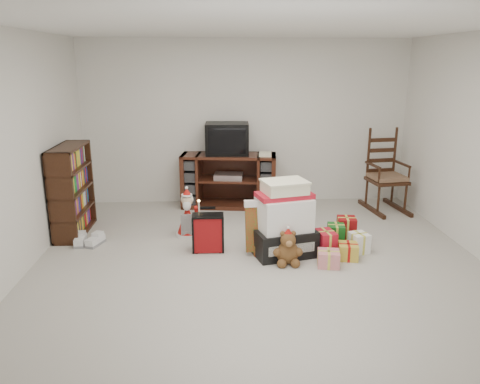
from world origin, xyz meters
name	(u,v)px	position (x,y,z in m)	size (l,w,h in m)	color
room	(261,154)	(0.00, 0.00, 1.25)	(5.01, 5.01, 2.51)	#ADA79F
tv_stand	(229,180)	(-0.27, 2.22, 0.41)	(1.47, 0.67, 0.81)	#421B13
bookshelf	(72,192)	(-2.31, 1.16, 0.55)	(0.31, 0.94, 1.15)	#351A0E
rocking_chair	(385,181)	(2.06, 1.94, 0.43)	(0.62, 0.90, 1.26)	#351A0E
gift_pile	(284,223)	(0.30, 0.32, 0.38)	(0.79, 0.65, 0.86)	black
red_suitcase	(208,233)	(-0.57, 0.45, 0.23)	(0.35, 0.19, 0.53)	maroon
stocking	(256,227)	(-0.02, 0.33, 0.33)	(0.31, 0.13, 0.65)	#0D7821
teddy_bear	(287,250)	(0.31, 0.04, 0.17)	(0.25, 0.22, 0.38)	brown
santa_figurine	(273,221)	(0.25, 0.89, 0.20)	(0.26, 0.25, 0.53)	#A71612
mrs_claus_figurine	(188,217)	(-0.84, 0.97, 0.24)	(0.31, 0.29, 0.64)	#A71612
sneaker_pair	(88,241)	(-2.05, 0.72, 0.05)	(0.36, 0.31, 0.10)	white
gift_cluster	(341,243)	(0.98, 0.32, 0.12)	(0.69, 0.97, 0.24)	red
crt_television	(227,139)	(-0.29, 2.24, 1.05)	(0.65, 0.49, 0.47)	black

